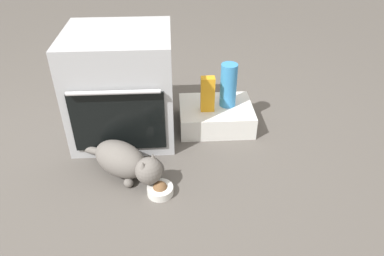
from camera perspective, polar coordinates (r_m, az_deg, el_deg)
The scene contains 7 objects.
ground at distance 2.22m, azimuth -9.04°, elevation -6.08°, with size 8.00×8.00×0.00m, color #56514C.
oven at distance 2.36m, azimuth -11.01°, elevation 6.57°, with size 0.64×0.63×0.70m.
pantry_cabinet at distance 2.52m, azimuth 3.78°, elevation 1.99°, with size 0.50×0.40×0.15m, color white.
food_bowl at distance 2.01m, azimuth -5.04°, elevation -9.65°, with size 0.14×0.14×0.08m.
cat at distance 2.08m, azimuth -10.54°, elevation -5.15°, with size 0.60×0.49×0.22m.
juice_carton at distance 2.38m, azimuth 2.49°, elevation 5.37°, with size 0.09×0.06×0.24m, color orange.
water_bottle at distance 2.43m, azimuth 5.77°, elevation 6.74°, with size 0.11×0.11×0.30m, color #388CD1.
Camera 1 is at (0.25, -1.69, 1.42)m, focal length 33.77 mm.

